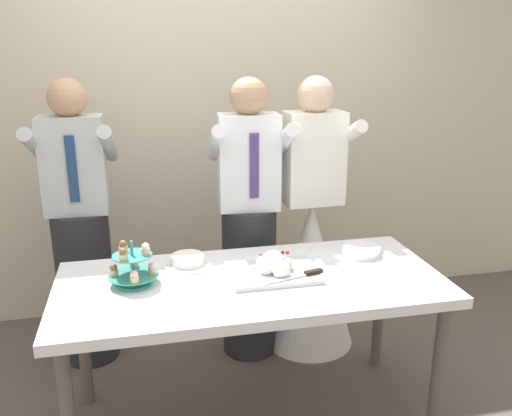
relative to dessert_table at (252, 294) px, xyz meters
The scene contains 9 objects.
rear_wall 1.59m from the dessert_table, 90.00° to the left, with size 5.20×0.10×2.90m, color beige.
dessert_table is the anchor object (origin of this frame).
cupcake_stand 0.56m from the dessert_table, behind, with size 0.23×0.23×0.21m.
main_cake_tray 0.16m from the dessert_table, 10.61° to the left, with size 0.43×0.31×0.13m.
plate_stack 0.65m from the dessert_table, 15.68° to the left, with size 0.20×0.20×0.04m.
round_cake 0.37m from the dessert_table, 140.72° to the left, with size 0.24×0.24×0.06m.
person_groom 0.66m from the dessert_table, 79.24° to the left, with size 0.49×0.52×1.66m.
person_bride 0.85m from the dessert_table, 52.70° to the left, with size 0.56×0.56×1.66m.
person_guest 1.14m from the dessert_table, 136.80° to the left, with size 0.46×0.49×1.66m.
Camera 1 is at (-0.47, -2.26, 1.84)m, focal length 37.76 mm.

